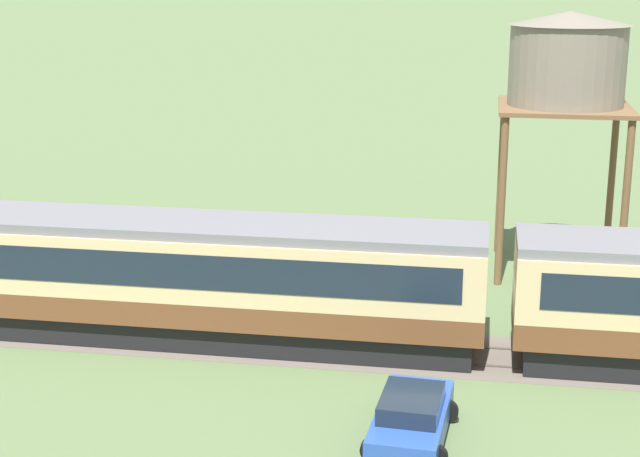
{
  "coord_description": "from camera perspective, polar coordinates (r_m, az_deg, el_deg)",
  "views": [
    {
      "loc": [
        -1.87,
        -28.83,
        11.81
      ],
      "look_at": [
        -7.31,
        2.55,
        3.08
      ],
      "focal_mm": 55.0,
      "sensor_mm": 36.0,
      "label": 1
    }
  ],
  "objects": [
    {
      "name": "parked_car_blue",
      "position": [
        25.3,
        5.34,
        -10.95
      ],
      "size": [
        2.3,
        4.2,
        1.34
      ],
      "rotation": [
        0.0,
        0.0,
        1.51
      ],
      "color": "#284CA8",
      "rests_on": "ground_plane"
    },
    {
      "name": "passenger_train",
      "position": [
        30.12,
        10.93,
        -3.58
      ],
      "size": [
        71.22,
        3.22,
        3.95
      ],
      "color": "brown",
      "rests_on": "ground_plane"
    },
    {
      "name": "railway_track",
      "position": [
        30.88,
        8.44,
        -7.32
      ],
      "size": [
        138.11,
        3.6,
        0.04
      ],
      "color": "#665B51",
      "rests_on": "ground_plane"
    },
    {
      "name": "ground_plane",
      "position": [
        31.21,
        12.63,
        -7.29
      ],
      "size": [
        600.0,
        600.0,
        0.0
      ],
      "primitive_type": "plane",
      "color": "#566B42"
    },
    {
      "name": "water_tower",
      "position": [
        38.23,
        14.2,
        9.23
      ],
      "size": [
        4.91,
        4.91,
        10.01
      ],
      "color": "brown",
      "rests_on": "ground_plane"
    }
  ]
}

